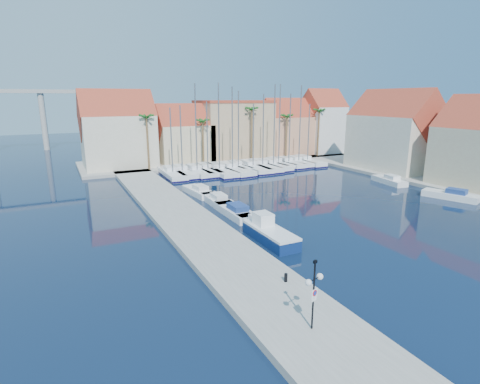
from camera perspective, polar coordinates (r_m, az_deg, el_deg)
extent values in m
plane|color=black|center=(32.33, 15.17, -8.94)|extent=(260.00, 260.00, 0.00)
cube|color=gray|center=(39.13, -8.41, -4.12)|extent=(6.00, 77.00, 0.50)
cube|color=gray|center=(77.18, -3.00, 5.03)|extent=(54.00, 16.00, 0.50)
cube|color=gray|center=(65.13, 27.79, 1.71)|extent=(12.00, 60.00, 0.50)
cylinder|color=black|center=(20.46, 11.13, -15.15)|extent=(0.10, 0.10, 3.94)
cylinder|color=black|center=(19.87, 10.82, -13.18)|extent=(0.49, 0.19, 0.05)
cylinder|color=black|center=(20.23, 11.67, -12.71)|extent=(0.49, 0.19, 0.05)
sphere|color=white|center=(19.69, 10.38, -13.42)|extent=(0.35, 0.35, 0.35)
sphere|color=white|center=(20.41, 12.09, -12.47)|extent=(0.35, 0.35, 0.35)
cube|color=black|center=(19.63, 11.39, -10.38)|extent=(0.24, 0.17, 0.16)
cube|color=white|center=(20.39, 11.28, -14.96)|extent=(0.48, 0.17, 0.49)
cylinder|color=red|center=(20.35, 11.34, -14.87)|extent=(0.33, 0.11, 0.33)
cylinder|color=#1933A5|center=(20.35, 11.37, -14.87)|extent=(0.23, 0.08, 0.24)
cube|color=white|center=(20.55, 11.23, -15.80)|extent=(0.39, 0.14, 0.14)
cylinder|color=black|center=(25.71, 6.99, -12.82)|extent=(0.23, 0.23, 0.57)
cube|color=navy|center=(33.51, 4.64, -6.73)|extent=(2.19, 6.53, 0.98)
cube|color=white|center=(33.31, 4.66, -5.77)|extent=(2.19, 6.53, 0.22)
cube|color=white|center=(34.17, 3.55, -4.16)|extent=(1.42, 1.74, 1.20)
cube|color=white|center=(36.86, 2.30, -4.88)|extent=(1.89, 5.17, 0.80)
cube|color=white|center=(36.23, 2.73, -4.06)|extent=(1.23, 1.84, 0.60)
cube|color=white|center=(40.79, -0.79, -2.99)|extent=(2.26, 7.01, 0.80)
cube|color=navy|center=(39.98, -0.36, -2.29)|extent=(1.58, 2.46, 0.60)
cube|color=white|center=(45.15, -3.55, -1.32)|extent=(2.15, 6.33, 0.80)
cube|color=white|center=(44.40, -3.27, -0.65)|extent=(1.46, 2.23, 0.60)
cube|color=white|center=(49.62, -6.35, 0.03)|extent=(2.54, 6.41, 0.80)
cube|color=white|center=(48.91, -6.06, 0.68)|extent=(1.59, 2.30, 0.60)
cube|color=white|center=(54.32, 29.39, -0.50)|extent=(4.07, 6.72, 0.80)
cube|color=navy|center=(54.02, 30.13, 0.11)|extent=(2.10, 2.59, 0.60)
cube|color=white|center=(60.17, 21.75, 1.59)|extent=(2.80, 6.21, 0.80)
cube|color=white|center=(59.58, 22.17, 2.13)|extent=(1.64, 2.28, 0.60)
cube|color=white|center=(61.42, -10.32, 2.71)|extent=(2.90, 10.06, 1.00)
cube|color=#100C3E|center=(61.48, -10.30, 2.42)|extent=(2.96, 10.12, 0.28)
cube|color=white|center=(62.22, -10.58, 3.59)|extent=(1.91, 3.05, 0.60)
cylinder|color=slate|center=(60.11, -10.43, 7.78)|extent=(0.20, 0.20, 10.02)
cube|color=white|center=(62.32, -8.90, 2.93)|extent=(2.62, 9.80, 1.00)
cube|color=#100C3E|center=(62.38, -8.89, 2.64)|extent=(2.68, 9.86, 0.28)
cube|color=white|center=(63.09, -9.21, 3.79)|extent=(1.80, 2.95, 0.60)
cylinder|color=slate|center=(61.03, -8.96, 8.08)|extent=(0.20, 0.20, 10.33)
cube|color=white|center=(62.58, -6.72, 3.05)|extent=(3.12, 9.67, 1.00)
cube|color=#100C3E|center=(62.64, -6.71, 2.76)|extent=(3.19, 9.73, 0.28)
cube|color=white|center=(63.29, -7.09, 3.90)|extent=(1.92, 2.97, 0.60)
cylinder|color=slate|center=(61.17, -6.73, 9.74)|extent=(0.20, 0.20, 13.68)
cube|color=white|center=(63.65, -5.05, 3.28)|extent=(3.11, 10.25, 1.00)
cube|color=#100C3E|center=(63.71, -5.05, 3.00)|extent=(3.17, 10.31, 0.28)
cube|color=white|center=(64.46, -5.36, 4.13)|extent=(1.99, 3.12, 0.60)
cylinder|color=slate|center=(62.34, -5.02, 8.58)|extent=(0.20, 0.20, 10.89)
cube|color=white|center=(63.38, -3.35, 3.26)|extent=(3.03, 11.60, 1.00)
cube|color=#100C3E|center=(63.44, -3.35, 2.98)|extent=(3.09, 11.66, 0.28)
cube|color=white|center=(64.29, -3.77, 4.13)|extent=(2.12, 3.48, 0.60)
cylinder|color=slate|center=(61.88, -3.24, 9.92)|extent=(0.20, 0.20, 13.81)
cube|color=white|center=(64.32, -1.42, 3.44)|extent=(4.03, 12.16, 1.00)
cube|color=#100C3E|center=(64.38, -1.42, 3.16)|extent=(4.10, 12.22, 0.28)
cube|color=white|center=(65.21, -1.94, 4.30)|extent=(2.45, 3.75, 0.60)
cylinder|color=slate|center=(62.88, -1.19, 9.74)|extent=(0.20, 0.20, 13.23)
cube|color=white|center=(66.35, -0.40, 3.77)|extent=(2.55, 8.12, 1.00)
cube|color=#100C3E|center=(66.41, -0.40, 3.50)|extent=(2.61, 8.18, 0.28)
cube|color=white|center=(66.90, -0.74, 4.56)|extent=(1.60, 2.48, 0.60)
cylinder|color=slate|center=(65.13, -0.23, 9.62)|extent=(0.20, 0.20, 12.61)
cube|color=white|center=(66.40, 1.79, 3.78)|extent=(3.43, 11.45, 1.00)
cube|color=#100C3E|center=(66.46, 1.78, 3.50)|extent=(3.49, 11.51, 0.28)
cube|color=white|center=(67.27, 1.37, 4.61)|extent=(2.20, 3.48, 0.60)
cylinder|color=slate|center=(65.11, 2.04, 8.65)|extent=(0.20, 0.20, 10.43)
cube|color=white|center=(67.45, 3.24, 3.92)|extent=(3.29, 11.41, 1.00)
cube|color=#100C3E|center=(67.51, 3.24, 3.66)|extent=(3.35, 11.47, 0.28)
cube|color=white|center=(68.31, 2.81, 4.74)|extent=(2.16, 3.46, 0.60)
cylinder|color=slate|center=(66.11, 3.55, 9.44)|extent=(0.20, 0.20, 12.11)
cube|color=white|center=(68.38, 4.87, 4.03)|extent=(3.02, 10.21, 1.00)
cube|color=#100C3E|center=(68.43, 4.87, 3.77)|extent=(3.08, 10.27, 0.28)
cube|color=white|center=(69.08, 4.43, 4.82)|extent=(1.96, 3.10, 0.60)
cylinder|color=slate|center=(67.07, 5.25, 10.18)|extent=(0.20, 0.20, 13.74)
cube|color=white|center=(70.08, 5.66, 4.26)|extent=(3.14, 9.47, 1.00)
cube|color=#100C3E|center=(70.14, 5.65, 4.00)|extent=(3.21, 9.53, 0.28)
cube|color=white|center=(70.69, 5.22, 5.01)|extent=(1.91, 2.92, 0.60)
cylinder|color=slate|center=(68.84, 6.04, 10.29)|extent=(0.20, 0.20, 13.83)
cube|color=white|center=(70.97, 7.20, 4.34)|extent=(2.68, 9.52, 1.00)
cube|color=#100C3E|center=(71.03, 7.20, 4.09)|extent=(2.74, 9.58, 0.28)
cube|color=white|center=(71.61, 6.79, 5.09)|extent=(1.79, 2.88, 0.60)
cylinder|color=slate|center=(69.79, 7.60, 9.64)|extent=(0.20, 0.20, 12.23)
cube|color=white|center=(72.34, 8.73, 4.47)|extent=(2.80, 9.20, 1.00)
cube|color=#100C3E|center=(72.39, 8.72, 4.22)|extent=(2.86, 9.26, 0.28)
cube|color=white|center=(72.97, 8.37, 5.21)|extent=(1.79, 2.81, 0.60)
cylinder|color=slate|center=(71.12, 9.15, 10.27)|extent=(0.20, 0.20, 13.72)
cube|color=white|center=(73.52, 9.99, 4.58)|extent=(2.91, 10.25, 1.00)
cube|color=#100C3E|center=(73.57, 9.98, 4.33)|extent=(2.97, 10.31, 0.28)
cube|color=white|center=(74.22, 9.57, 5.31)|extent=(1.93, 3.10, 0.60)
cylinder|color=slate|center=(72.40, 10.42, 8.95)|extent=(0.20, 0.20, 10.37)
cube|color=beige|center=(70.11, -18.00, 7.37)|extent=(12.00, 9.00, 9.00)
cube|color=maroon|center=(69.79, -18.29, 11.03)|extent=(12.30, 9.00, 9.00)
cube|color=#CBB38F|center=(72.95, -8.54, 7.34)|extent=(10.00, 8.00, 7.00)
cube|color=maroon|center=(72.63, -8.64, 10.08)|extent=(10.30, 8.00, 8.00)
cube|color=tan|center=(77.72, -1.00, 9.38)|extent=(14.00, 10.00, 11.00)
cube|color=maroon|center=(77.46, -1.01, 13.62)|extent=(14.20, 10.20, 0.50)
cube|color=tan|center=(82.85, 6.91, 8.53)|extent=(10.00, 8.00, 8.00)
cube|color=maroon|center=(82.57, 7.00, 11.29)|extent=(10.30, 8.00, 8.00)
cube|color=silver|center=(87.22, 12.32, 9.25)|extent=(8.00, 8.00, 10.00)
cube|color=maroon|center=(86.97, 12.49, 12.53)|extent=(8.30, 8.00, 8.00)
cube|color=beige|center=(69.97, 22.30, 6.99)|extent=(9.00, 14.00, 9.00)
cube|color=maroon|center=(69.64, 22.65, 10.66)|extent=(9.00, 14.30, 9.00)
cylinder|color=brown|center=(65.95, -13.87, 7.26)|extent=(0.36, 0.36, 9.00)
sphere|color=#19591B|center=(65.60, -14.10, 11.03)|extent=(2.60, 2.60, 2.60)
cylinder|color=brown|center=(68.86, -5.66, 7.45)|extent=(0.36, 0.36, 8.00)
sphere|color=#19591B|center=(68.52, -5.73, 10.65)|extent=(2.60, 2.60, 2.60)
cylinder|color=brown|center=(72.88, 1.77, 8.67)|extent=(0.36, 0.36, 10.00)
sphere|color=#19591B|center=(72.58, 1.80, 12.48)|extent=(2.60, 2.60, 2.60)
cylinder|color=brown|center=(77.03, 7.08, 8.30)|extent=(0.36, 0.36, 8.50)
sphere|color=#19591B|center=(76.73, 7.17, 11.34)|extent=(2.60, 2.60, 2.60)
cylinder|color=brown|center=(81.64, 11.85, 8.78)|extent=(0.36, 0.36, 9.50)
sphere|color=#19591B|center=(81.37, 12.01, 12.01)|extent=(2.60, 2.60, 2.60)
cylinder|color=#9E9E99|center=(104.13, -27.74, 9.54)|extent=(1.40, 1.40, 14.00)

